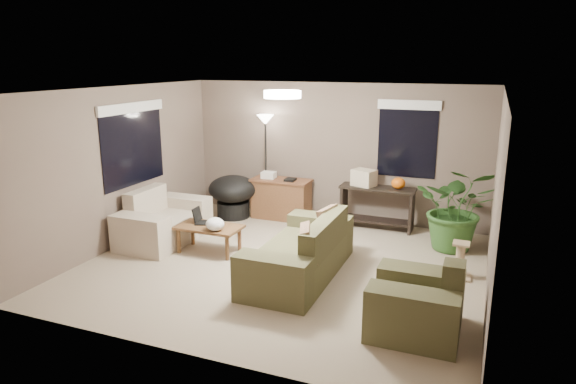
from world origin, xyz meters
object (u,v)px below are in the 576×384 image
at_px(main_sofa, 302,255).
at_px(console_table, 377,204).
at_px(floor_lamp, 265,132).
at_px(armchair, 417,306).
at_px(coffee_table, 209,230).
at_px(cat_scratching_post, 460,262).
at_px(loveseat, 163,223).
at_px(papasan_chair, 233,193).
at_px(houseplant, 457,217).
at_px(desk, 281,199).

relative_size(main_sofa, console_table, 1.69).
bearing_deg(main_sofa, console_table, 77.99).
bearing_deg(floor_lamp, armchair, -45.54).
xyz_separation_m(coffee_table, console_table, (2.15, 2.10, 0.08)).
bearing_deg(cat_scratching_post, loveseat, -176.87).
relative_size(papasan_chair, houseplant, 0.76).
bearing_deg(desk, main_sofa, -61.38).
xyz_separation_m(console_table, cat_scratching_post, (1.50, -1.67, -0.22)).
xyz_separation_m(coffee_table, floor_lamp, (0.02, 2.12, 1.24)).
distance_m(loveseat, cat_scratching_post, 4.63).
relative_size(desk, houseplant, 0.82).
distance_m(papasan_chair, houseplant, 4.02).
xyz_separation_m(main_sofa, coffee_table, (-1.64, 0.31, 0.06)).
distance_m(console_table, houseplant, 1.48).
height_order(loveseat, cat_scratching_post, loveseat).
xyz_separation_m(main_sofa, houseplant, (1.87, 1.83, 0.23)).
bearing_deg(main_sofa, loveseat, 169.49).
height_order(armchair, desk, armchair).
bearing_deg(armchair, console_table, 109.28).
distance_m(coffee_table, floor_lamp, 2.46).
relative_size(console_table, houseplant, 0.97).
xyz_separation_m(papasan_chair, cat_scratching_post, (4.16, -1.33, -0.25)).
height_order(console_table, papasan_chair, papasan_chair).
bearing_deg(console_table, coffee_table, -135.75).
bearing_deg(console_table, houseplant, -22.78).
bearing_deg(houseplant, desk, 170.93).
xyz_separation_m(armchair, console_table, (-1.17, 3.34, 0.14)).
relative_size(armchair, console_table, 0.77).
bearing_deg(cat_scratching_post, houseplant, 97.41).
bearing_deg(desk, papasan_chair, -162.78).
xyz_separation_m(houseplant, cat_scratching_post, (0.14, -1.09, -0.31)).
xyz_separation_m(loveseat, cat_scratching_post, (4.63, 0.25, -0.08)).
xyz_separation_m(armchair, desk, (-2.95, 3.27, 0.08)).
xyz_separation_m(loveseat, coffee_table, (0.97, -0.18, 0.06)).
bearing_deg(desk, floor_lamp, 164.64).
relative_size(armchair, floor_lamp, 0.52).
xyz_separation_m(papasan_chair, floor_lamp, (0.52, 0.37, 1.13)).
bearing_deg(cat_scratching_post, desk, 154.12).
bearing_deg(armchair, houseplant, 85.97).
xyz_separation_m(armchair, cat_scratching_post, (0.34, 1.67, -0.08)).
bearing_deg(desk, armchair, -47.91).
distance_m(armchair, floor_lamp, 4.89).
xyz_separation_m(console_table, floor_lamp, (-2.13, 0.03, 1.16)).
relative_size(desk, papasan_chair, 1.08).
bearing_deg(loveseat, floor_lamp, 63.08).
height_order(main_sofa, floor_lamp, floor_lamp).
distance_m(loveseat, armchair, 4.52).
xyz_separation_m(papasan_chair, houseplant, (4.02, -0.23, 0.06)).
bearing_deg(floor_lamp, console_table, -0.71).
distance_m(desk, floor_lamp, 1.27).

